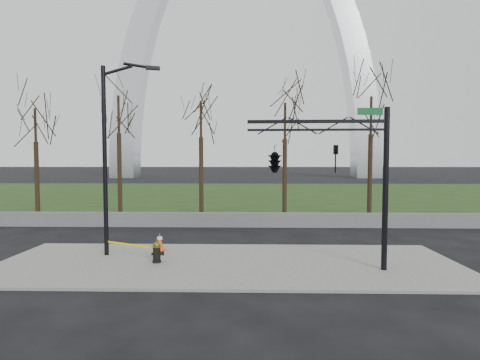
{
  "coord_description": "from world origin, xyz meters",
  "views": [
    {
      "loc": [
        0.8,
        -13.82,
        4.06
      ],
      "look_at": [
        0.45,
        2.0,
        3.23
      ],
      "focal_mm": 26.7,
      "sensor_mm": 36.0,
      "label": 1
    }
  ],
  "objects_px": {
    "traffic_cone": "(160,242)",
    "traffic_signal_mast": "(296,159)",
    "street_light": "(110,146)",
    "fire_hydrant": "(157,252)"
  },
  "relations": [
    {
      "from": "fire_hydrant",
      "to": "street_light",
      "type": "distance_m",
      "value": 4.88
    },
    {
      "from": "fire_hydrant",
      "to": "street_light",
      "type": "height_order",
      "value": "street_light"
    },
    {
      "from": "fire_hydrant",
      "to": "traffic_signal_mast",
      "type": "bearing_deg",
      "value": -7.64
    },
    {
      "from": "traffic_cone",
      "to": "traffic_signal_mast",
      "type": "xyz_separation_m",
      "value": [
        5.66,
        -2.54,
        3.66
      ]
    },
    {
      "from": "fire_hydrant",
      "to": "traffic_cone",
      "type": "bearing_deg",
      "value": 100.45
    },
    {
      "from": "fire_hydrant",
      "to": "traffic_cone",
      "type": "distance_m",
      "value": 1.9
    },
    {
      "from": "traffic_signal_mast",
      "to": "street_light",
      "type": "bearing_deg",
      "value": 167.79
    },
    {
      "from": "fire_hydrant",
      "to": "traffic_cone",
      "type": "relative_size",
      "value": 1.1
    },
    {
      "from": "street_light",
      "to": "traffic_signal_mast",
      "type": "height_order",
      "value": "street_light"
    },
    {
      "from": "traffic_cone",
      "to": "street_light",
      "type": "xyz_separation_m",
      "value": [
        -1.86,
        -0.72,
        4.2
      ]
    }
  ]
}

